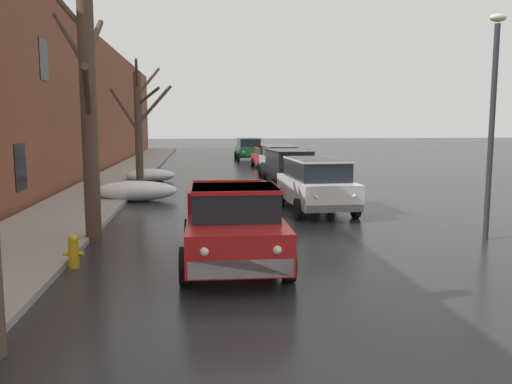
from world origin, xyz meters
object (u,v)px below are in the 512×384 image
pickup_truck_red_approaching_near_lane (233,224)px  suv_white_parked_kerbside_close (316,183)px  bare_tree_mid_block (140,125)px  sedan_red_queued_behind_truck (268,157)px  bare_tree_second_along_sidewalk (87,100)px  suv_silver_parked_far_down_block (280,160)px  fire_hydrant (74,251)px  suv_black_parked_kerbside_mid (289,168)px  suv_green_at_far_intersection (249,148)px  street_lamp_post (492,116)px

pickup_truck_red_approaching_near_lane → suv_white_parked_kerbside_close: (3.23, 6.47, 0.11)m
suv_white_parked_kerbside_close → bare_tree_mid_block: bearing=134.9°
suv_white_parked_kerbside_close → sedan_red_queued_behind_truck: 17.91m
bare_tree_second_along_sidewalk → sedan_red_queued_behind_truck: 23.15m
suv_silver_parked_far_down_block → fire_hydrant: suv_silver_parked_far_down_block is taller
suv_white_parked_kerbside_close → suv_black_parked_kerbside_mid: bearing=89.5°
bare_tree_mid_block → suv_green_at_far_intersection: (6.59, 18.45, -1.97)m
bare_tree_second_along_sidewalk → suv_silver_parked_far_down_block: (7.16, 15.27, -2.59)m
bare_tree_mid_block → fire_hydrant: 13.29m
bare_tree_mid_block → street_lamp_post: 15.18m
bare_tree_second_along_sidewalk → suv_green_at_far_intersection: (6.68, 28.94, -2.59)m
fire_hydrant → pickup_truck_red_approaching_near_lane: bearing=-1.1°
suv_black_parked_kerbside_mid → sedan_red_queued_behind_truck: suv_black_parked_kerbside_mid is taller
bare_tree_mid_block → sedan_red_queued_behind_truck: size_ratio=1.29×
suv_white_parked_kerbside_close → suv_green_at_far_intersection: size_ratio=1.00×
suv_white_parked_kerbside_close → street_lamp_post: size_ratio=0.78×
bare_tree_mid_block → suv_black_parked_kerbside_mid: bare_tree_mid_block is taller
suv_green_at_far_intersection → fire_hydrant: bearing=-101.8°
pickup_truck_red_approaching_near_lane → street_lamp_post: (6.69, 1.73, 2.32)m
bare_tree_second_along_sidewalk → bare_tree_mid_block: (0.09, 10.49, -0.62)m
sedan_red_queued_behind_truck → suv_black_parked_kerbside_mid: bearing=-93.0°
pickup_truck_red_approaching_near_lane → bare_tree_second_along_sidewalk: bearing=143.0°
pickup_truck_red_approaching_near_lane → sedan_red_queued_behind_truck: (3.92, 24.37, -0.13)m
fire_hydrant → street_lamp_post: bearing=9.4°
suv_white_parked_kerbside_close → suv_silver_parked_far_down_block: bearing=87.6°
suv_silver_parked_far_down_block → suv_green_at_far_intersection: 13.67m
fire_hydrant → suv_green_at_far_intersection: bearing=78.2°
suv_silver_parked_far_down_block → fire_hydrant: size_ratio=6.33×
suv_black_parked_kerbside_mid → suv_silver_parked_far_down_block: bearing=85.7°
pickup_truck_red_approaching_near_lane → suv_silver_parked_far_down_block: size_ratio=1.09×
suv_black_parked_kerbside_mid → fire_hydrant: size_ratio=6.15×
bare_tree_second_along_sidewalk → sedan_red_queued_behind_truck: size_ratio=1.57×
pickup_truck_red_approaching_near_lane → fire_hydrant: pickup_truck_red_approaching_near_lane is taller
suv_silver_parked_far_down_block → suv_black_parked_kerbside_mid: bearing=-94.3°
street_lamp_post → suv_black_parked_kerbside_mid: bearing=107.8°
street_lamp_post → suv_white_parked_kerbside_close: bearing=126.1°
bare_tree_second_along_sidewalk → street_lamp_post: bearing=-4.9°
suv_black_parked_kerbside_mid → suv_silver_parked_far_down_block: 5.53m
pickup_truck_red_approaching_near_lane → fire_hydrant: size_ratio=6.91×
suv_white_parked_kerbside_close → sedan_red_queued_behind_truck: suv_white_parked_kerbside_close is taller
suv_green_at_far_intersection → fire_hydrant: size_ratio=6.31×
fire_hydrant → street_lamp_post: 10.56m
bare_tree_mid_block → sedan_red_queued_behind_truck: bare_tree_mid_block is taller
fire_hydrant → suv_white_parked_kerbside_close: bearing=44.3°
bare_tree_mid_block → fire_hydrant: size_ratio=8.04×
suv_green_at_far_intersection → sedan_red_queued_behind_truck: bearing=-84.5°
bare_tree_mid_block → pickup_truck_red_approaching_near_lane: size_ratio=1.16×
bare_tree_mid_block → fire_hydrant: bearing=-89.9°
bare_tree_second_along_sidewalk → sedan_red_queued_behind_truck: bare_tree_second_along_sidewalk is taller
bare_tree_second_along_sidewalk → fire_hydrant: (0.11, -2.54, -3.22)m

